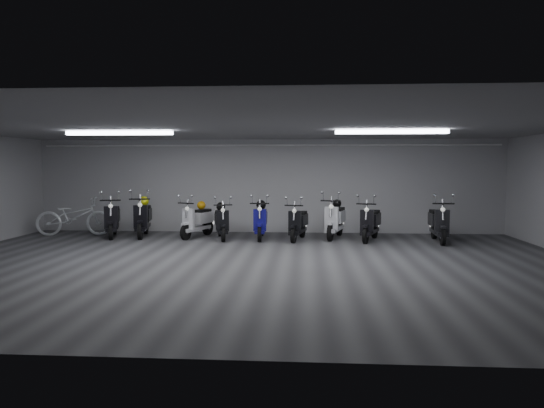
# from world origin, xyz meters

# --- Properties ---
(floor) EXTENTS (14.00, 10.00, 0.01)m
(floor) POSITION_xyz_m (0.00, 0.00, -0.01)
(floor) COLOR #3A3A3C
(floor) RESTS_ON ground
(ceiling) EXTENTS (14.00, 10.00, 0.01)m
(ceiling) POSITION_xyz_m (0.00, 0.00, 2.80)
(ceiling) COLOR gray
(ceiling) RESTS_ON ground
(back_wall) EXTENTS (14.00, 0.01, 2.80)m
(back_wall) POSITION_xyz_m (0.00, 5.00, 1.40)
(back_wall) COLOR #A9A9AC
(back_wall) RESTS_ON ground
(front_wall) EXTENTS (14.00, 0.01, 2.80)m
(front_wall) POSITION_xyz_m (0.00, -5.00, 1.40)
(front_wall) COLOR #A9A9AC
(front_wall) RESTS_ON ground
(fluor_strip_left) EXTENTS (2.40, 0.18, 0.08)m
(fluor_strip_left) POSITION_xyz_m (-3.00, 1.00, 2.74)
(fluor_strip_left) COLOR white
(fluor_strip_left) RESTS_ON ceiling
(fluor_strip_right) EXTENTS (2.40, 0.18, 0.08)m
(fluor_strip_right) POSITION_xyz_m (3.00, 1.00, 2.74)
(fluor_strip_right) COLOR white
(fluor_strip_right) RESTS_ON ceiling
(conduit) EXTENTS (13.60, 0.05, 0.05)m
(conduit) POSITION_xyz_m (0.00, 4.92, 2.62)
(conduit) COLOR white
(conduit) RESTS_ON back_wall
(scooter_0) EXTENTS (1.11, 1.90, 1.34)m
(scooter_0) POSITION_xyz_m (-4.27, 3.65, 0.67)
(scooter_0) COLOR black
(scooter_0) RESTS_ON floor
(scooter_1) EXTENTS (0.96, 1.93, 1.38)m
(scooter_1) POSITION_xyz_m (-3.44, 3.80, 0.69)
(scooter_1) COLOR black
(scooter_1) RESTS_ON floor
(scooter_2) EXTENTS (1.11, 1.76, 1.24)m
(scooter_2) POSITION_xyz_m (-1.88, 3.76, 0.62)
(scooter_2) COLOR silver
(scooter_2) RESTS_ON floor
(scooter_3) EXTENTS (0.93, 1.72, 1.22)m
(scooter_3) POSITION_xyz_m (-1.14, 3.51, 0.61)
(scooter_3) COLOR black
(scooter_3) RESTS_ON floor
(scooter_4) EXTENTS (0.63, 1.72, 1.27)m
(scooter_4) POSITION_xyz_m (-0.07, 3.60, 0.63)
(scooter_4) COLOR navy
(scooter_4) RESTS_ON floor
(scooter_5) EXTENTS (0.87, 1.72, 1.22)m
(scooter_5) POSITION_xyz_m (0.96, 3.41, 0.61)
(scooter_5) COLOR black
(scooter_5) RESTS_ON floor
(scooter_6) EXTENTS (1.06, 1.90, 1.34)m
(scooter_6) POSITION_xyz_m (1.98, 3.84, 0.67)
(scooter_6) COLOR silver
(scooter_6) RESTS_ON floor
(scooter_8) EXTENTS (1.11, 1.81, 1.28)m
(scooter_8) POSITION_xyz_m (2.89, 3.43, 0.64)
(scooter_8) COLOR black
(scooter_8) RESTS_ON floor
(scooter_9) EXTENTS (0.71, 1.81, 1.32)m
(scooter_9) POSITION_xyz_m (4.65, 3.33, 0.66)
(scooter_9) COLOR black
(scooter_9) RESTS_ON floor
(bicycle) EXTENTS (2.19, 1.15, 1.35)m
(bicycle) POSITION_xyz_m (-5.49, 3.89, 0.67)
(bicycle) COLOR white
(bicycle) RESTS_ON floor
(helmet_0) EXTENTS (0.29, 0.29, 0.29)m
(helmet_0) POSITION_xyz_m (-3.49, 4.06, 1.00)
(helmet_0) COLOR #C5CF0C
(helmet_0) RESTS_ON scooter_1
(helmet_1) EXTENTS (0.24, 0.24, 0.24)m
(helmet_1) POSITION_xyz_m (2.05, 4.08, 0.95)
(helmet_1) COLOR black
(helmet_1) RESTS_ON scooter_6
(helmet_2) EXTENTS (0.24, 0.24, 0.24)m
(helmet_2) POSITION_xyz_m (-1.79, 3.97, 0.89)
(helmet_2) COLOR #B87B0A
(helmet_2) RESTS_ON scooter_2
(helmet_3) EXTENTS (0.25, 0.25, 0.25)m
(helmet_3) POSITION_xyz_m (-1.20, 3.73, 0.88)
(helmet_3) COLOR black
(helmet_3) RESTS_ON scooter_3
(helmet_4) EXTENTS (0.27, 0.27, 0.27)m
(helmet_4) POSITION_xyz_m (-0.08, 3.83, 0.92)
(helmet_4) COLOR black
(helmet_4) RESTS_ON scooter_4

